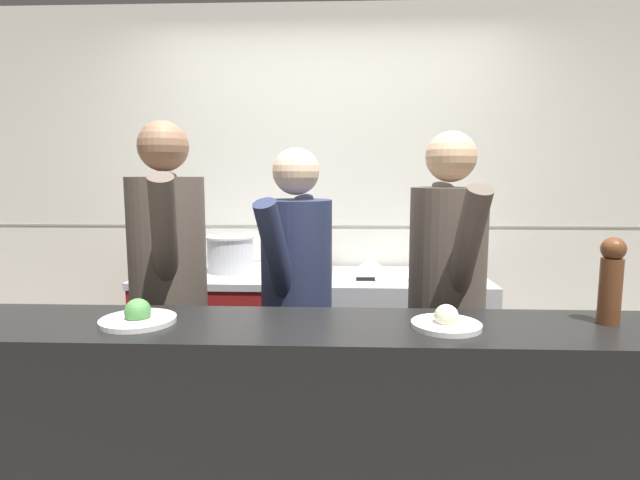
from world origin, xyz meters
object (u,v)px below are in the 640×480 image
mixing_bowl_steel (370,266)px  plated_dish_main (138,317)px  chef_head_cook (169,288)px  chef_line (446,299)px  oven_range (235,342)px  stock_pot (230,253)px  plated_dish_appetiser (446,322)px  chef_sous (297,303)px  chefs_knife (382,280)px  pepper_mill (611,279)px

mixing_bowl_steel → plated_dish_main: 1.67m
chef_head_cook → chef_line: size_ratio=1.03×
oven_range → mixing_bowl_steel: size_ratio=3.97×
stock_pot → plated_dish_appetiser: bearing=-52.4°
chef_line → mixing_bowl_steel: bearing=101.0°
oven_range → plated_dish_main: size_ratio=4.15×
mixing_bowl_steel → plated_dish_main: bearing=-122.5°
oven_range → chef_sous: size_ratio=0.67×
plated_dish_appetiser → chef_sous: (-0.56, 0.61, -0.10)m
mixing_bowl_steel → plated_dish_appetiser: plated_dish_appetiser is taller
plated_dish_main → chef_sous: bearing=50.3°
chefs_knife → pepper_mill: 1.36m
mixing_bowl_steel → stock_pot: bearing=-175.5°
oven_range → mixing_bowl_steel: mixing_bowl_steel is taller
pepper_mill → chef_head_cook: size_ratio=0.18×
stock_pot → oven_range: bearing=-16.1°
pepper_mill → stock_pot: bearing=141.5°
plated_dish_main → chef_sous: (0.50, 0.60, -0.10)m
oven_range → plated_dish_appetiser: plated_dish_appetiser is taller
oven_range → stock_pot: size_ratio=3.63×
plated_dish_appetiser → chef_head_cook: (-1.17, 0.61, -0.03)m
stock_pot → chef_sous: (0.47, -0.73, -0.12)m
chefs_knife → chef_line: (0.24, -0.64, 0.05)m
stock_pot → pepper_mill: size_ratio=0.98×
chef_sous → plated_dish_main: bearing=-110.4°
mixing_bowl_steel → chef_sous: size_ratio=0.17×
oven_range → plated_dish_appetiser: bearing=-52.8°
chef_head_cook → plated_dish_main: bearing=-97.6°
plated_dish_main → plated_dish_appetiser: 1.07m
chefs_knife → chef_sous: 0.75m
oven_range → plated_dish_appetiser: size_ratio=4.59×
chef_sous → oven_range: bearing=141.4°
stock_pot → chefs_knife: size_ratio=0.80×
plated_dish_main → pepper_mill: bearing=2.0°
oven_range → stock_pot: stock_pot is taller
stock_pot → plated_dish_main: stock_pot is taller
oven_range → plated_dish_main: (-0.05, -1.33, 0.55)m
plated_dish_main → chef_head_cook: size_ratio=0.15×
stock_pot → pepper_mill: (1.61, -1.28, 0.12)m
plated_dish_main → chef_head_cook: 0.61m
pepper_mill → chef_head_cook: 1.83m
chefs_knife → chef_sous: bearing=-126.9°
chef_head_cook → chef_line: (1.29, -0.04, -0.03)m
stock_pot → chef_sous: chef_sous is taller
oven_range → chef_sous: 0.97m
plated_dish_main → plated_dish_appetiser: (1.07, -0.01, -0.00)m
chefs_knife → plated_dish_appetiser: (0.12, -1.21, 0.11)m
mixing_bowl_steel → chefs_knife: bearing=-74.2°
stock_pot → mixing_bowl_steel: 0.87m
mixing_bowl_steel → pepper_mill: size_ratio=0.89×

